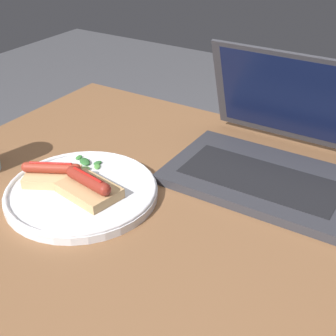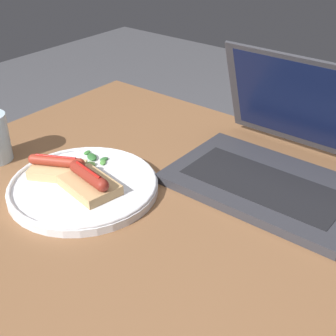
% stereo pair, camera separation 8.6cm
% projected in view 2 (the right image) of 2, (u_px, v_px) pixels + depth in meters
% --- Properties ---
extents(desk, '(1.09, 0.80, 0.73)m').
position_uv_depth(desk, '(178.00, 230.00, 0.90)').
color(desk, brown).
rests_on(desk, ground_plane).
extents(laptop, '(0.37, 0.31, 0.23)m').
position_uv_depth(laptop, '(279.00, 161.00, 0.92)').
color(laptop, '#2D2D33').
rests_on(laptop, desk).
extents(plate, '(0.29, 0.29, 0.02)m').
position_uv_depth(plate, '(83.00, 186.00, 0.90)').
color(plate, silver).
rests_on(plate, desk).
extents(sausage_toast_left, '(0.12, 0.09, 0.05)m').
position_uv_depth(sausage_toast_left, '(89.00, 182.00, 0.88)').
color(sausage_toast_left, tan).
rests_on(sausage_toast_left, plate).
extents(sausage_toast_middle, '(0.12, 0.11, 0.04)m').
position_uv_depth(sausage_toast_middle, '(57.00, 167.00, 0.92)').
color(sausage_toast_middle, tan).
rests_on(sausage_toast_middle, plate).
extents(salad_pile, '(0.07, 0.06, 0.01)m').
position_uv_depth(salad_pile, '(93.00, 159.00, 0.98)').
color(salad_pile, '#2D662D').
rests_on(salad_pile, plate).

